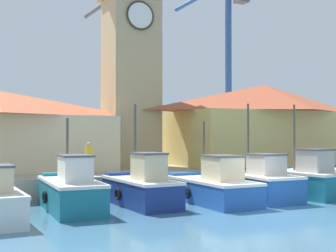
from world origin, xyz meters
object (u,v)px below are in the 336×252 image
Objects in this scene: fishing_boat_mid_right at (256,183)px; port_crane_far at (135,90)px; fishing_boat_mid_left at (141,188)px; clock_tower at (131,54)px; dock_worker_near_tower at (89,158)px; fishing_boat_center at (212,187)px; fishing_boat_right_inner at (304,180)px; warehouse_right at (264,124)px; fishing_boat_left_inner at (71,191)px; port_crane_near at (228,87)px.

port_crane_far is at bearing 82.63° from fishing_boat_mid_right.
fishing_boat_mid_left is 0.98× the size of fishing_boat_mid_right.
clock_tower reaches higher than dock_worker_near_tower.
fishing_boat_center is 3.26× the size of dock_worker_near_tower.
fishing_boat_center is 1.08× the size of fishing_boat_mid_right.
fishing_boat_right_inner is 9.38m from warehouse_right.
fishing_boat_right_inner is at bearing -4.47° from fishing_boat_mid_right.
warehouse_right is at bearing 51.05° from fishing_boat_mid_right.
fishing_boat_left_inner is 0.31× the size of port_crane_far.
fishing_boat_mid_right is at bearing 3.07° from fishing_boat_center.
port_crane_far is (5.49, 23.67, 6.60)m from fishing_boat_center.
warehouse_right is at bearing 65.31° from fishing_boat_right_inner.
fishing_boat_mid_right is 1.08× the size of fishing_boat_right_inner.
port_crane_far is at bearing 69.52° from fishing_boat_mid_left.
fishing_boat_center is 1.17× the size of fishing_boat_right_inner.
fishing_boat_left_inner reaches higher than fishing_boat_center.
port_crane_near reaches higher than fishing_boat_center.
fishing_boat_center is 2.45m from fishing_boat_mid_right.
clock_tower is at bearing 56.70° from fishing_boat_left_inner.
fishing_boat_mid_left is 25.48m from port_crane_far.
fishing_boat_mid_right is at bearing -37.16° from dock_worker_near_tower.
dock_worker_near_tower is at bearing 66.35° from fishing_boat_left_inner.
fishing_boat_left_inner is 1.07× the size of fishing_boat_mid_left.
port_crane_near reaches higher than fishing_boat_mid_left.
port_crane_far reaches higher than fishing_boat_center.
fishing_boat_mid_left is 0.38× the size of warehouse_right.
port_crane_near is at bearing 31.79° from clock_tower.
port_crane_far is 21.60m from dock_worker_near_tower.
warehouse_right is at bearing 12.53° from dock_worker_near_tower.
fishing_boat_right_inner is (11.24, -0.64, 0.03)m from fishing_boat_left_inner.
clock_tower reaches higher than fishing_boat_left_inner.
fishing_boat_center is 12.29m from warehouse_right.
fishing_boat_mid_left is at bearing -148.18° from warehouse_right.
fishing_boat_center is at bearing -10.85° from fishing_boat_mid_left.
fishing_boat_center is at bearing -124.36° from port_crane_near.
port_crane_near is at bearing 69.22° from fishing_boat_right_inner.
fishing_boat_right_inner is at bearing -90.95° from port_crane_far.
warehouse_right reaches higher than fishing_boat_mid_left.
fishing_boat_right_inner reaches higher than fishing_boat_mid_left.
port_crane_far is (-6.03, 6.83, 0.16)m from port_crane_near.
fishing_boat_right_inner is at bearing -29.38° from dock_worker_near_tower.
warehouse_right reaches higher than dock_worker_near_tower.
fishing_boat_right_inner is 10.66m from dock_worker_near_tower.
fishing_boat_mid_left is 22.78m from port_crane_near.
port_crane_near is at bearing 55.64° from fishing_boat_center.
port_crane_near is at bearing 42.66° from fishing_boat_left_inner.
fishing_boat_left_inner is 5.10m from dock_worker_near_tower.
clock_tower reaches higher than fishing_boat_center.
fishing_boat_right_inner is at bearing -0.86° from fishing_boat_center.
fishing_boat_center is 0.33× the size of port_crane_near.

